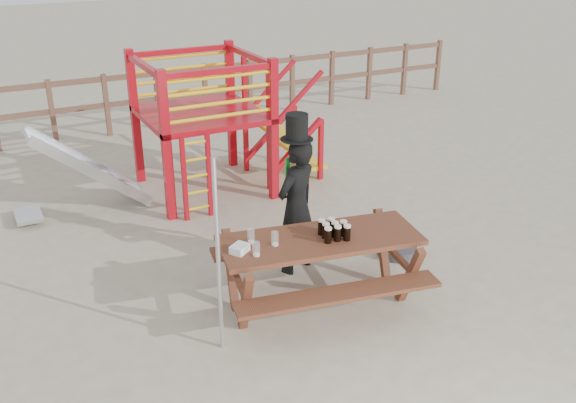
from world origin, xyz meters
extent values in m
plane|color=#B9AB90|center=(0.00, 0.00, 0.00)|extent=(60.00, 60.00, 0.00)
cube|color=brown|center=(0.00, 7.00, 1.10)|extent=(15.00, 0.06, 0.10)
cube|color=brown|center=(0.00, 7.00, 0.60)|extent=(15.00, 0.06, 0.10)
cube|color=brown|center=(-1.50, 7.00, 0.60)|extent=(0.09, 0.09, 1.20)
cube|color=brown|center=(-0.50, 7.00, 0.60)|extent=(0.09, 0.09, 1.20)
cube|color=brown|center=(0.50, 7.00, 0.60)|extent=(0.09, 0.09, 1.20)
cube|color=brown|center=(1.50, 7.00, 0.60)|extent=(0.09, 0.09, 1.20)
cube|color=brown|center=(2.50, 7.00, 0.60)|extent=(0.09, 0.09, 1.20)
cube|color=brown|center=(3.50, 7.00, 0.60)|extent=(0.09, 0.09, 1.20)
cube|color=brown|center=(4.50, 7.00, 0.60)|extent=(0.09, 0.09, 1.20)
cube|color=brown|center=(5.50, 7.00, 0.60)|extent=(0.09, 0.09, 1.20)
cube|color=brown|center=(6.50, 7.00, 0.60)|extent=(0.09, 0.09, 1.20)
cube|color=brown|center=(7.50, 7.00, 0.60)|extent=(0.09, 0.09, 1.20)
cube|color=#AB0B16|center=(-0.60, 2.80, 1.05)|extent=(0.12, 0.12, 2.10)
cube|color=#AB0B16|center=(1.00, 2.80, 1.05)|extent=(0.12, 0.12, 2.10)
cube|color=#AB0B16|center=(-0.60, 4.40, 1.05)|extent=(0.12, 0.12, 2.10)
cube|color=#AB0B16|center=(1.00, 4.40, 1.05)|extent=(0.12, 0.12, 2.10)
cube|color=#AB0B16|center=(0.20, 3.60, 1.20)|extent=(1.72, 1.72, 0.08)
cube|color=#AB0B16|center=(0.20, 2.80, 2.00)|extent=(1.60, 0.08, 0.08)
cube|color=#AB0B16|center=(0.20, 4.40, 2.00)|extent=(1.60, 0.08, 0.08)
cube|color=#AB0B16|center=(-0.60, 3.60, 2.00)|extent=(0.08, 1.60, 0.08)
cube|color=#AB0B16|center=(1.00, 3.60, 2.00)|extent=(0.08, 1.60, 0.08)
cylinder|color=yellow|center=(0.20, 2.80, 1.38)|extent=(1.50, 0.05, 0.05)
cylinder|color=yellow|center=(0.20, 4.40, 1.38)|extent=(1.50, 0.05, 0.05)
cylinder|color=yellow|center=(0.20, 2.80, 1.56)|extent=(1.50, 0.05, 0.05)
cylinder|color=yellow|center=(0.20, 4.40, 1.56)|extent=(1.50, 0.05, 0.05)
cylinder|color=yellow|center=(0.20, 2.80, 1.74)|extent=(1.50, 0.05, 0.05)
cylinder|color=yellow|center=(0.20, 4.40, 1.74)|extent=(1.50, 0.05, 0.05)
cylinder|color=yellow|center=(0.20, 2.80, 1.92)|extent=(1.50, 0.05, 0.05)
cylinder|color=yellow|center=(0.20, 4.40, 1.92)|extent=(1.50, 0.05, 0.05)
cube|color=#AB0B16|center=(-0.43, 2.65, 0.60)|extent=(0.06, 0.06, 1.20)
cube|color=#AB0B16|center=(-0.07, 2.65, 0.60)|extent=(0.06, 0.06, 1.20)
cylinder|color=yellow|center=(-0.25, 2.65, 0.15)|extent=(0.36, 0.04, 0.04)
cylinder|color=yellow|center=(-0.25, 2.65, 0.39)|extent=(0.36, 0.04, 0.04)
cylinder|color=yellow|center=(-0.25, 2.65, 0.63)|extent=(0.36, 0.04, 0.04)
cylinder|color=yellow|center=(-0.25, 2.65, 0.87)|extent=(0.36, 0.04, 0.04)
cylinder|color=yellow|center=(-0.25, 2.65, 1.11)|extent=(0.36, 0.04, 0.04)
cube|color=yellow|center=(1.15, 3.60, 1.08)|extent=(0.30, 0.90, 0.06)
cube|color=yellow|center=(1.43, 3.60, 0.78)|extent=(0.30, 0.90, 0.06)
cube|color=yellow|center=(1.71, 3.60, 0.48)|extent=(0.30, 0.90, 0.06)
cube|color=yellow|center=(1.99, 3.60, 0.18)|extent=(0.30, 0.90, 0.06)
cube|color=#AB0B16|center=(1.55, 3.15, 0.60)|extent=(0.95, 0.08, 0.86)
cube|color=#AB0B16|center=(1.55, 4.05, 0.60)|extent=(0.95, 0.08, 0.86)
cube|color=silver|center=(-1.50, 3.60, 0.62)|extent=(1.53, 0.55, 1.21)
cube|color=silver|center=(-1.50, 3.33, 0.66)|extent=(1.58, 0.04, 1.28)
cube|color=silver|center=(-1.50, 3.87, 0.66)|extent=(1.58, 0.04, 1.28)
cube|color=silver|center=(-2.40, 3.60, 0.10)|extent=(0.35, 0.55, 0.05)
cube|color=brown|center=(0.14, -0.06, 0.79)|extent=(2.21, 1.15, 0.05)
cube|color=brown|center=(0.04, -0.63, 0.47)|extent=(2.12, 0.66, 0.04)
cube|color=brown|center=(0.25, 0.51, 0.47)|extent=(2.12, 0.66, 0.04)
cube|color=brown|center=(-0.74, 0.10, 0.38)|extent=(0.31, 1.26, 0.76)
cube|color=brown|center=(1.02, -0.22, 0.38)|extent=(0.31, 1.26, 0.76)
imported|color=black|center=(0.29, 0.75, 0.81)|extent=(0.70, 0.60, 1.63)
cube|color=#0D9828|center=(0.24, 0.87, 1.01)|extent=(0.07, 0.04, 0.38)
cylinder|color=black|center=(0.29, 0.75, 1.63)|extent=(0.37, 0.37, 0.01)
cylinder|color=black|center=(0.29, 0.75, 1.78)|extent=(0.25, 0.25, 0.28)
cube|color=white|center=(0.24, 0.87, 1.88)|extent=(0.12, 0.06, 0.03)
cylinder|color=#B2B2B7|center=(-1.08, -0.29, 0.99)|extent=(0.04, 0.04, 1.98)
cylinder|color=#38383D|center=(1.58, 0.49, 0.06)|extent=(0.49, 0.49, 0.11)
cylinder|color=#38383D|center=(1.58, 0.49, 0.16)|extent=(0.06, 0.06, 0.09)
cube|color=white|center=(-0.73, 0.03, 0.86)|extent=(0.23, 0.22, 0.08)
cylinder|color=black|center=(0.16, -0.19, 0.89)|extent=(0.07, 0.07, 0.15)
cylinder|color=beige|center=(0.16, -0.19, 0.98)|extent=(0.08, 0.08, 0.02)
cylinder|color=black|center=(0.27, -0.20, 0.89)|extent=(0.07, 0.07, 0.15)
cylinder|color=beige|center=(0.27, -0.20, 0.98)|extent=(0.08, 0.08, 0.02)
cylinder|color=black|center=(0.36, -0.23, 0.89)|extent=(0.07, 0.07, 0.15)
cylinder|color=beige|center=(0.36, -0.23, 0.98)|extent=(0.08, 0.08, 0.02)
cylinder|color=black|center=(0.19, -0.09, 0.89)|extent=(0.07, 0.07, 0.15)
cylinder|color=beige|center=(0.19, -0.09, 0.98)|extent=(0.08, 0.08, 0.02)
cylinder|color=black|center=(0.29, -0.11, 0.89)|extent=(0.07, 0.07, 0.15)
cylinder|color=beige|center=(0.29, -0.11, 0.98)|extent=(0.08, 0.08, 0.02)
cylinder|color=black|center=(0.38, -0.13, 0.89)|extent=(0.07, 0.07, 0.15)
cylinder|color=beige|center=(0.38, -0.13, 0.98)|extent=(0.08, 0.08, 0.02)
cylinder|color=black|center=(0.19, 0.01, 0.89)|extent=(0.07, 0.07, 0.15)
cylinder|color=beige|center=(0.19, 0.01, 0.98)|extent=(0.08, 0.08, 0.02)
cylinder|color=black|center=(0.30, -0.01, 0.89)|extent=(0.07, 0.07, 0.15)
cylinder|color=beige|center=(0.30, -0.01, 0.98)|extent=(0.08, 0.08, 0.02)
cylinder|color=silver|center=(-0.35, 0.01, 0.89)|extent=(0.07, 0.07, 0.15)
cylinder|color=beige|center=(-0.35, 0.01, 0.83)|extent=(0.07, 0.07, 0.02)
cylinder|color=silver|center=(-0.61, -0.11, 0.89)|extent=(0.07, 0.07, 0.15)
cylinder|color=beige|center=(-0.61, -0.11, 0.83)|extent=(0.07, 0.07, 0.02)
cylinder|color=silver|center=(-0.54, 0.17, 0.89)|extent=(0.07, 0.07, 0.15)
cylinder|color=beige|center=(-0.54, 0.17, 0.83)|extent=(0.07, 0.07, 0.02)
camera|label=1|loc=(-2.88, -5.20, 3.85)|focal=40.00mm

